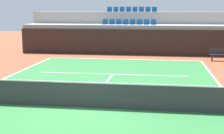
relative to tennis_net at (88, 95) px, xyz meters
name	(u,v)px	position (x,y,z in m)	size (l,w,h in m)	color
ground_plane	(88,108)	(0.00, 0.00, -0.51)	(80.00, 80.00, 0.00)	brown
court_surface	(88,108)	(0.00, 0.00, -0.50)	(11.00, 24.00, 0.01)	#2D7238
baseline_far	(124,59)	(0.00, 11.95, -0.50)	(11.00, 0.10, 0.00)	white
service_line_far	(113,74)	(0.00, 6.40, -0.50)	(8.26, 0.10, 0.00)	white
centre_service_line	(103,87)	(0.00, 3.20, -0.50)	(0.10, 6.40, 0.00)	white
back_wall	(127,42)	(0.00, 14.50, 0.50)	(17.36, 0.30, 2.02)	black
stands_tier_lower	(129,39)	(0.00, 15.85, 0.65)	(17.36, 2.40, 2.32)	#9E9E99
stands_tier_upper	(131,31)	(0.00, 18.25, 1.17)	(17.36, 2.40, 3.35)	#9E9E99
seating_row_lower	(129,23)	(0.00, 15.95, 1.94)	(4.47, 0.44, 0.44)	#145193
seating_row_upper	(132,10)	(0.00, 18.35, 2.96)	(4.47, 0.44, 0.44)	#145193
tennis_net	(88,95)	(0.00, 0.00, 0.00)	(11.08, 0.08, 1.07)	black
player_bench	(221,54)	(6.81, 12.30, 0.00)	(1.50, 0.40, 0.85)	#232328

